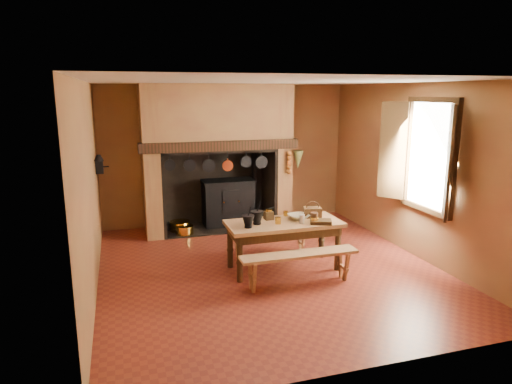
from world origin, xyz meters
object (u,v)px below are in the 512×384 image
(iron_range, at_px, (229,202))
(wicker_basket, at_px, (312,212))
(mixing_bowl, at_px, (299,217))
(work_table, at_px, (284,229))
(coffee_grinder, at_px, (269,215))
(bench_front, at_px, (299,261))

(iron_range, xyz_separation_m, wicker_basket, (0.77, -2.40, 0.35))
(iron_range, distance_m, mixing_bowl, 2.53)
(iron_range, relative_size, work_table, 0.93)
(coffee_grinder, bearing_deg, bench_front, -80.24)
(mixing_bowl, bearing_deg, wicker_basket, 10.93)
(work_table, distance_m, mixing_bowl, 0.32)
(mixing_bowl, height_order, wicker_basket, wicker_basket)
(bench_front, distance_m, coffee_grinder, 0.96)
(iron_range, bearing_deg, mixing_bowl, -78.07)
(bench_front, xyz_separation_m, coffee_grinder, (-0.18, 0.82, 0.47))
(coffee_grinder, bearing_deg, wicker_basket, -7.85)
(coffee_grinder, bearing_deg, work_table, -48.71)
(work_table, relative_size, mixing_bowl, 5.56)
(mixing_bowl, distance_m, wicker_basket, 0.26)
(iron_range, distance_m, work_table, 2.54)
(bench_front, bearing_deg, coffee_grinder, 102.28)
(coffee_grinder, distance_m, mixing_bowl, 0.46)
(bench_front, bearing_deg, work_table, 90.00)
(bench_front, relative_size, mixing_bowl, 5.42)
(bench_front, height_order, mixing_bowl, mixing_bowl)
(coffee_grinder, height_order, mixing_bowl, coffee_grinder)
(wicker_basket, bearing_deg, coffee_grinder, -170.49)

